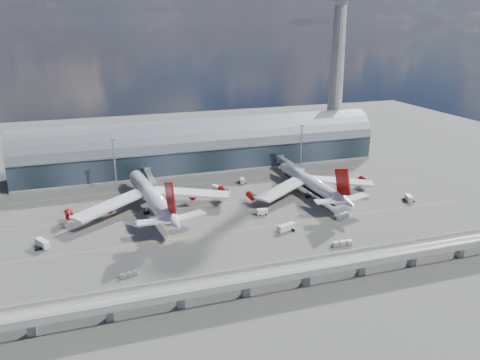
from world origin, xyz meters
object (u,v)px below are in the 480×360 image
object	(u,v)px
service_truck_5	(217,189)
cargo_train_0	(130,274)
floodlight_mast_right	(301,147)
airliner_left	(152,197)
service_truck_2	(286,227)
service_truck_0	(43,243)
control_tower	(337,70)
cargo_train_1	(342,243)
floodlight_mast_left	(115,163)
cargo_train_2	(343,216)
service_truck_4	(242,181)
service_truck_1	(262,212)
airliner_right	(312,184)
service_truck_3	(409,198)

from	to	relation	value
service_truck_5	cargo_train_0	xyz separation A→B (m)	(-48.71, -68.26, -0.83)
floodlight_mast_right	airliner_left	world-z (taller)	floodlight_mast_right
service_truck_2	cargo_train_0	xyz separation A→B (m)	(-62.72, -16.43, -0.70)
service_truck_0	service_truck_5	xyz separation A→B (m)	(76.96, 37.02, 0.02)
control_tower	service_truck_0	distance (m)	192.61
cargo_train_1	floodlight_mast_left	bearing A→B (deg)	35.86
floodlight_mast_left	airliner_left	world-z (taller)	floodlight_mast_left
control_tower	airliner_left	world-z (taller)	control_tower
service_truck_5	cargo_train_2	size ratio (longest dim) A/B	0.86
airliner_left	service_truck_5	xyz separation A→B (m)	(33.33, 14.99, -5.04)
airliner_left	control_tower	bearing A→B (deg)	20.29
control_tower	floodlight_mast_right	distance (m)	58.76
service_truck_4	service_truck_5	distance (m)	17.91
service_truck_2	service_truck_4	size ratio (longest dim) A/B	1.60
control_tower	service_truck_0	bearing A→B (deg)	-152.98
airliner_left	service_truck_0	bearing A→B (deg)	-160.03
airliner_left	cargo_train_0	xyz separation A→B (m)	(-15.38, -53.28, -5.87)
service_truck_0	service_truck_1	size ratio (longest dim) A/B	1.63
service_truck_2	service_truck_4	world-z (taller)	service_truck_2
control_tower	floodlight_mast_left	world-z (taller)	control_tower
service_truck_4	cargo_train_2	xyz separation A→B (m)	(25.86, -56.40, -0.43)
service_truck_0	airliner_right	bearing A→B (deg)	-21.78
service_truck_4	cargo_train_2	distance (m)	62.04
service_truck_3	cargo_train_1	xyz separation A→B (m)	(-52.44, -30.61, -0.47)
cargo_train_1	control_tower	bearing A→B (deg)	-30.92
airliner_left	service_truck_0	size ratio (longest dim) A/B	10.12
airliner_left	service_truck_3	world-z (taller)	airliner_left
floodlight_mast_right	airliner_right	distance (m)	40.63
airliner_left	cargo_train_0	world-z (taller)	airliner_left
airliner_right	service_truck_3	distance (m)	44.84
cargo_train_2	floodlight_mast_left	bearing A→B (deg)	77.27
floodlight_mast_right	service_truck_3	distance (m)	66.39
floodlight_mast_left	airliner_right	xyz separation A→B (m)	(87.95, -37.96, -8.04)
service_truck_3	cargo_train_2	size ratio (longest dim) A/B	0.77
airliner_left	cargo_train_0	distance (m)	55.76
floodlight_mast_left	service_truck_3	distance (m)	140.84
floodlight_mast_right	service_truck_0	world-z (taller)	floodlight_mast_right
airliner_left	floodlight_mast_right	bearing A→B (deg)	14.79
control_tower	cargo_train_1	xyz separation A→B (m)	(-60.29, -117.96, -50.68)
control_tower	floodlight_mast_left	distance (m)	143.01
service_truck_4	service_truck_0	bearing A→B (deg)	-139.84
service_truck_2	service_truck_3	xyz separation A→B (m)	(66.85, 11.98, -0.04)
service_truck_4	cargo_train_1	world-z (taller)	service_truck_4
floodlight_mast_right	service_truck_3	world-z (taller)	floodlight_mast_right
service_truck_1	cargo_train_1	distance (m)	40.93
airliner_right	service_truck_1	bearing A→B (deg)	-157.45
service_truck_4	service_truck_5	size ratio (longest dim) A/B	0.73
airliner_left	cargo_train_1	xyz separation A→B (m)	(61.76, -55.48, -5.67)
service_truck_4	cargo_train_0	distance (m)	100.22
airliner_left	service_truck_4	world-z (taller)	airliner_left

